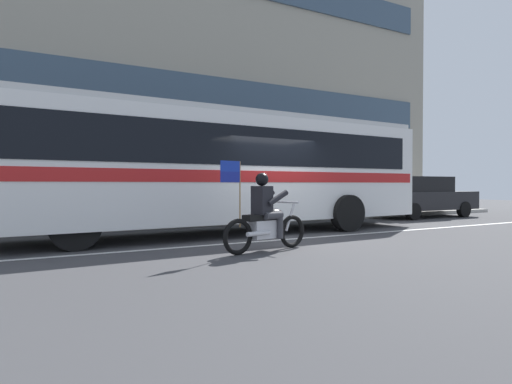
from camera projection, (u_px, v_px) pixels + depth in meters
The scene contains 8 objects.
ground_plane at pixel (274, 237), 10.93m from camera, with size 60.00×60.00×0.00m, color #3D3D3F.
sidewalk_curb at pixel (200, 219), 15.38m from camera, with size 28.00×3.80×0.15m, color #B7B2A8.
lane_center_stripe at pixel (287, 239), 10.41m from camera, with size 26.60×0.14×0.01m, color silver.
office_building_facade at pixel (178, 38), 17.24m from camera, with size 28.00×0.89×14.44m.
transit_bus at pixel (222, 164), 11.49m from camera, with size 12.34×3.08×3.22m.
motorcycle_with_rider at pixel (266, 218), 8.55m from camera, with size 2.16×0.75×1.78m.
parked_hatchback_downstreet at pixel (421, 196), 17.35m from camera, with size 4.78×1.90×1.64m.
fire_hydrant at pixel (139, 211), 12.94m from camera, with size 0.22×0.30×0.75m.
Camera 1 is at (-5.73, -9.29, 1.34)m, focal length 30.13 mm.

